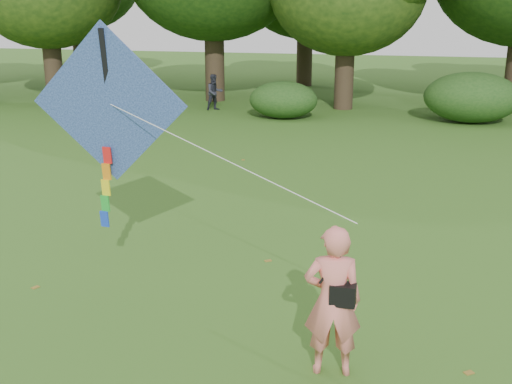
# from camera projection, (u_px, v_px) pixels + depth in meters

# --- Properties ---
(ground) EXTENTS (100.00, 100.00, 0.00)m
(ground) POSITION_uv_depth(u_px,v_px,m) (318.00, 355.00, 8.17)
(ground) COLOR #265114
(ground) RESTS_ON ground
(man_kite_flyer) EXTENTS (0.75, 0.56, 1.88)m
(man_kite_flyer) POSITION_uv_depth(u_px,v_px,m) (333.00, 301.00, 7.54)
(man_kite_flyer) COLOR #ED7A6F
(man_kite_flyer) RESTS_ON ground
(bystander_left) EXTENTS (0.92, 0.89, 1.49)m
(bystander_left) POSITION_uv_depth(u_px,v_px,m) (215.00, 92.00, 26.68)
(bystander_left) COLOR #262732
(bystander_left) RESTS_ON ground
(crossbody_bag) EXTENTS (0.43, 0.20, 0.73)m
(crossbody_bag) POSITION_uv_depth(u_px,v_px,m) (343.00, 293.00, 7.45)
(crossbody_bag) COLOR black
(crossbody_bag) RESTS_ON ground
(flying_kite) EXTENTS (5.11, 2.13, 3.18)m
(flying_kite) POSITION_uv_depth(u_px,v_px,m) (110.00, 107.00, 9.54)
(flying_kite) COLOR #235899
(flying_kite) RESTS_ON ground
(shrub_band) EXTENTS (39.15, 3.22, 1.88)m
(shrub_band) POSITION_uv_depth(u_px,v_px,m) (370.00, 97.00, 24.48)
(shrub_band) COLOR #264919
(shrub_band) RESTS_ON ground
(fallen_leaves) EXTENTS (11.11, 11.01, 0.01)m
(fallen_leaves) POSITION_uv_depth(u_px,v_px,m) (388.00, 241.00, 12.07)
(fallen_leaves) COLOR olive
(fallen_leaves) RESTS_ON ground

